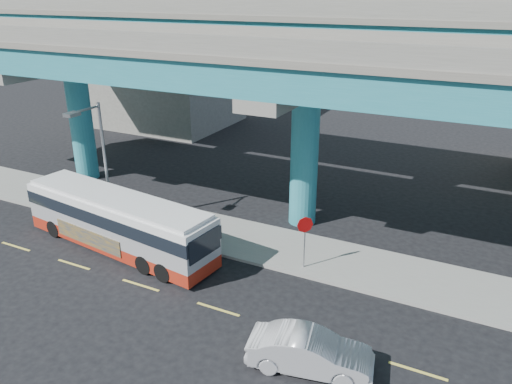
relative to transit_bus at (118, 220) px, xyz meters
The scene contains 10 objects.
ground 7.51m from the transit_bus, 15.79° to the right, with size 120.00×120.00×0.00m, color black.
sidewalk 8.02m from the transit_bus, 26.38° to the left, with size 70.00×4.00×0.15m, color gray.
lane_markings 7.59m from the transit_bus, 18.02° to the right, with size 58.00×0.12×0.01m.
viaduct 12.56m from the transit_bus, 45.19° to the left, with size 52.00×12.40×11.70m.
building_concrete 25.69m from the transit_bus, 120.46° to the left, with size 12.00×10.00×9.00m, color gray.
transit_bus is the anchor object (origin of this frame).
sedan 12.31m from the transit_bus, 18.26° to the right, with size 4.52×2.31×1.42m, color #B9BABF.
parked_car 6.64m from the transit_bus, 147.49° to the left, with size 4.00×2.64×1.27m, color #2E2E33.
street_lamp 4.08m from the transit_bus, 147.79° to the left, with size 0.50×2.24×6.70m.
stop_sign 9.32m from the transit_bus, 13.55° to the left, with size 0.60×0.54×2.59m.
Camera 1 is at (9.06, -14.93, 12.28)m, focal length 35.00 mm.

